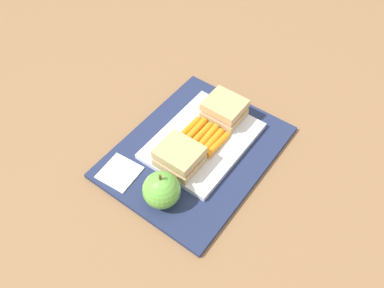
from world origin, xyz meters
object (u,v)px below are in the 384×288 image
(apple, at_px, (162,190))
(carrot_sticks_bundle, at_px, (203,137))
(sandwich_half_right, at_px, (179,157))
(paper_napkin, at_px, (120,172))
(food_tray, at_px, (203,141))
(sandwich_half_left, at_px, (224,109))

(apple, bearing_deg, carrot_sticks_bundle, -172.60)
(sandwich_half_right, height_order, apple, apple)
(carrot_sticks_bundle, xyz_separation_m, apple, (0.16, 0.02, 0.02))
(paper_napkin, bearing_deg, food_tray, 151.73)
(sandwich_half_left, height_order, apple, apple)
(sandwich_half_left, xyz_separation_m, paper_napkin, (0.24, -0.09, -0.03))
(sandwich_half_left, distance_m, apple, 0.24)
(sandwich_half_left, height_order, paper_napkin, sandwich_half_left)
(sandwich_half_left, height_order, carrot_sticks_bundle, sandwich_half_left)
(sandwich_half_left, bearing_deg, food_tray, 0.00)
(paper_napkin, bearing_deg, apple, 91.39)
(food_tray, xyz_separation_m, carrot_sticks_bundle, (0.00, 0.00, 0.01))
(apple, bearing_deg, sandwich_half_right, -165.45)
(paper_napkin, bearing_deg, sandwich_half_left, 160.13)
(food_tray, bearing_deg, sandwich_half_right, 0.00)
(sandwich_half_left, bearing_deg, apple, 5.00)
(apple, bearing_deg, food_tray, -172.54)
(apple, height_order, paper_napkin, apple)
(food_tray, height_order, carrot_sticks_bundle, carrot_sticks_bundle)
(sandwich_half_left, height_order, sandwich_half_right, same)
(carrot_sticks_bundle, xyz_separation_m, paper_napkin, (0.16, -0.09, -0.02))
(food_tray, distance_m, apple, 0.16)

